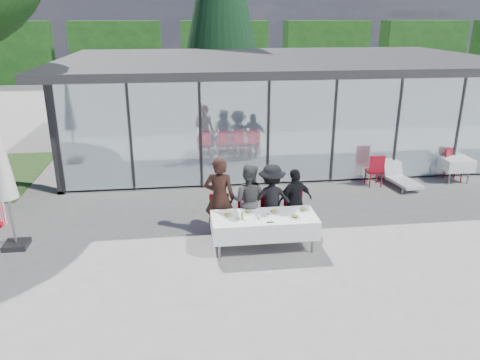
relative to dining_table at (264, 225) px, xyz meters
name	(u,v)px	position (x,y,z in m)	size (l,w,h in m)	color
ground	(253,251)	(-0.25, -0.15, -0.54)	(90.00, 90.00, 0.00)	gray
pavilion	(274,91)	(1.75, 8.02, 1.61)	(14.80, 8.80, 3.44)	gray
treeline	(171,51)	(-2.25, 27.85, 1.66)	(62.50, 2.00, 4.40)	#143B12
dining_table	(264,225)	(0.00, 0.00, 0.00)	(2.26, 0.96, 0.75)	white
diner_a	(220,198)	(-0.90, 0.70, 0.40)	(0.69, 0.69, 1.88)	black
diner_chair_a	(220,213)	(-0.90, 0.75, 0.00)	(0.44, 0.44, 0.97)	#AD0B1C
diner_b	(248,200)	(-0.25, 0.70, 0.31)	(0.83, 0.83, 1.71)	#4B4B4B
diner_chair_b	(248,212)	(-0.25, 0.75, 0.00)	(0.44, 0.44, 0.97)	#AD0B1C
diner_c	(271,200)	(0.29, 0.70, 0.30)	(1.08, 1.08, 1.67)	black
diner_chair_c	(271,211)	(0.29, 0.75, 0.00)	(0.44, 0.44, 0.97)	#AD0B1C
diner_d	(295,201)	(0.84, 0.70, 0.23)	(0.91, 0.91, 1.55)	black
diner_chair_d	(294,210)	(0.84, 0.75, 0.00)	(0.44, 0.44, 0.97)	#AD0B1C
plate_a	(228,215)	(-0.77, 0.09, 0.24)	(0.26, 0.26, 0.07)	white
plate_b	(248,212)	(-0.32, 0.22, 0.24)	(0.26, 0.26, 0.07)	white
plate_c	(274,212)	(0.24, 0.15, 0.24)	(0.26, 0.26, 0.07)	white
plate_d	(303,210)	(0.90, 0.18, 0.24)	(0.26, 0.26, 0.07)	white
plate_extra	(295,217)	(0.64, -0.17, 0.24)	(0.26, 0.26, 0.07)	white
juice_bottle	(242,215)	(-0.48, -0.09, 0.29)	(0.06, 0.06, 0.16)	#86B84D
drinking_glasses	(258,217)	(-0.15, -0.12, 0.26)	(0.07, 0.07, 0.10)	silver
folded_eyeglasses	(270,222)	(0.06, -0.34, 0.22)	(0.14, 0.03, 0.01)	black
spare_table_right	(455,163)	(6.53, 3.61, 0.02)	(0.86, 0.86, 0.74)	white
spare_chair_a	(451,163)	(6.45, 3.67, 0.00)	(0.61, 0.61, 0.97)	#AD0B1C
spare_chair_b	(375,169)	(3.91, 3.40, 0.00)	(0.47, 0.47, 0.97)	#AD0B1C
market_umbrella	(2,164)	(-5.38, 0.69, 1.37)	(0.50, 0.50, 3.00)	black
lounger	(400,177)	(4.70, 3.41, -0.28)	(0.80, 1.41, 0.72)	silver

